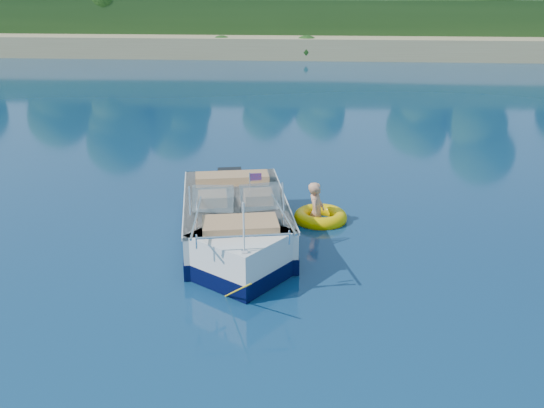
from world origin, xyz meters
name	(u,v)px	position (x,y,z in m)	size (l,w,h in m)	color
ground	(210,298)	(0.00, 0.00, 0.00)	(160.00, 160.00, 0.00)	#091F42
shoreline	(305,20)	(0.00, 63.77, 0.98)	(170.00, 59.00, 6.00)	tan
motorboat	(237,227)	(0.17, 2.46, 0.41)	(3.03, 6.27, 2.11)	white
tow_tube	(320,217)	(2.01, 3.97, 0.09)	(1.56, 1.56, 0.34)	#FFC500
boy	(316,220)	(1.91, 3.97, 0.00)	(0.59, 0.39, 1.62)	tan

